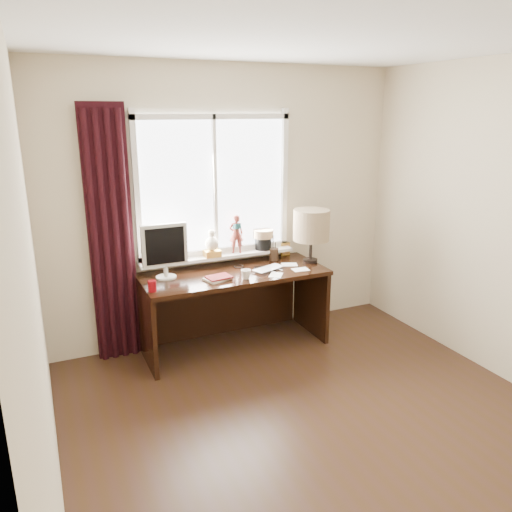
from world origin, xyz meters
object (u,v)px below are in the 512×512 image
mug (246,274)px  monitor (165,248)px  table_lamp (311,226)px  red_cup (152,286)px  laptop (269,269)px  desk (231,294)px

mug → monitor: bearing=154.0°
monitor → table_lamp: (1.41, -0.10, 0.09)m
red_cup → laptop: bearing=5.8°
mug → desk: bearing=94.7°
red_cup → desk: 0.90m
monitor → table_lamp: bearing=-4.2°
mug → red_cup: size_ratio=0.98×
laptop → red_cup: red_cup is taller
mug → red_cup: (-0.83, 0.02, 0.00)m
laptop → desk: laptop is taller
mug → table_lamp: size_ratio=0.17×
laptop → mug: (-0.29, -0.14, 0.03)m
table_lamp → red_cup: bearing=-173.5°
mug → table_lamp: 0.86m
red_cup → desk: red_cup is taller
monitor → desk: bearing=0.4°
mug → desk: (-0.03, 0.31, -0.29)m
red_cup → table_lamp: size_ratio=0.17×
desk → monitor: 0.80m
mug → desk: 0.43m
desk → table_lamp: bearing=-7.7°
table_lamp → laptop: bearing=-171.8°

